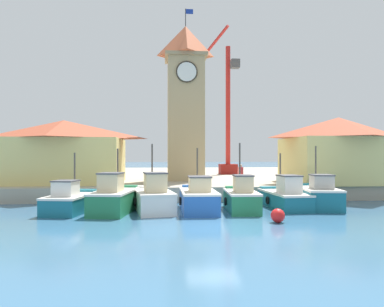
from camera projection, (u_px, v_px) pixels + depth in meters
name	position (u px, v px, depth m)	size (l,w,h in m)	color
ground_plane	(213.00, 225.00, 18.09)	(300.00, 300.00, 0.00)	#386689
quay_wharf	(182.00, 178.00, 46.65)	(120.00, 40.00, 1.07)	#A89E89
fishing_boat_far_left	(71.00, 201.00, 22.10)	(2.73, 4.58, 3.54)	#196B7F
fishing_boat_left_outer	(115.00, 198.00, 22.07)	(2.74, 5.08, 3.79)	#237A4C
fishing_boat_left_inner	(154.00, 198.00, 22.54)	(2.79, 5.10, 4.08)	silver
fishing_boat_mid_left	(198.00, 198.00, 22.59)	(2.19, 5.06, 3.84)	#2356A8
fishing_boat_center	(241.00, 198.00, 22.63)	(2.00, 4.42, 4.14)	#237A4C
fishing_boat_mid_right	(284.00, 197.00, 23.93)	(2.19, 5.18, 3.50)	#196B7F
fishing_boat_right_inner	(318.00, 196.00, 23.86)	(2.64, 4.68, 3.98)	#196B7F
clock_tower	(186.00, 99.00, 34.36)	(3.75, 3.75, 15.78)	tan
warehouse_left	(64.00, 151.00, 31.07)	(9.87, 7.30, 5.20)	#E5D17A
warehouse_right	(339.00, 149.00, 30.93)	(8.52, 7.36, 5.43)	#E5D17A
port_crane_near	(226.00, 123.00, 44.75)	(5.63, 8.32, 17.86)	maroon
mooring_buoy	(278.00, 216.00, 18.78)	(0.71, 0.71, 0.71)	red
dock_worker_near_tower	(241.00, 175.00, 27.84)	(0.34, 0.22, 1.62)	#33333D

